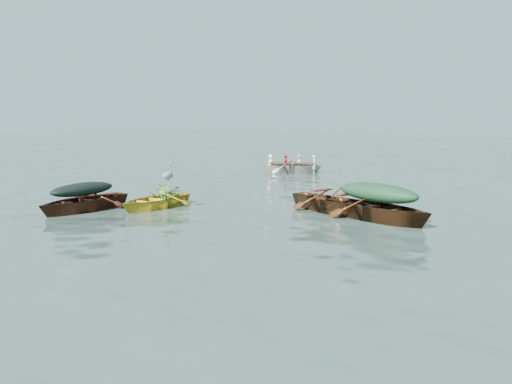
# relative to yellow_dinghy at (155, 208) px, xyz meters

# --- Properties ---
(ground) EXTENTS (140.00, 140.00, 0.00)m
(ground) POSITION_rel_yellow_dinghy_xyz_m (2.97, -0.30, 0.00)
(ground) COLOR #395047
(ground) RESTS_ON ground
(yellow_dinghy) EXTENTS (1.53, 3.32, 0.89)m
(yellow_dinghy) POSITION_rel_yellow_dinghy_xyz_m (0.00, 0.00, 0.00)
(yellow_dinghy) COLOR gold
(yellow_dinghy) RESTS_ON ground
(dark_covered_boat) EXTENTS (1.57, 3.94, 0.98)m
(dark_covered_boat) POSITION_rel_yellow_dinghy_xyz_m (-1.37, -1.63, 0.00)
(dark_covered_boat) COLOR #502312
(dark_covered_boat) RESTS_ON ground
(green_tarp_boat) EXTENTS (4.73, 2.30, 1.07)m
(green_tarp_boat) POSITION_rel_yellow_dinghy_xyz_m (6.35, 2.37, 0.00)
(green_tarp_boat) COLOR #482810
(green_tarp_boat) RESTS_ON ground
(open_wooden_boat) EXTENTS (4.58, 2.50, 1.02)m
(open_wooden_boat) POSITION_rel_yellow_dinghy_xyz_m (4.85, 2.68, 0.00)
(open_wooden_boat) COLOR #582E16
(open_wooden_boat) RESTS_ON ground
(rowed_boat) EXTENTS (4.20, 3.35, 0.99)m
(rowed_boat) POSITION_rel_yellow_dinghy_xyz_m (-1.93, 10.92, 0.00)
(rowed_boat) COLOR silver
(rowed_boat) RESTS_ON ground
(dark_tarp_cover) EXTENTS (0.86, 2.16, 0.40)m
(dark_tarp_cover) POSITION_rel_yellow_dinghy_xyz_m (-1.37, -1.63, 0.69)
(dark_tarp_cover) COLOR black
(dark_tarp_cover) RESTS_ON dark_covered_boat
(green_tarp_cover) EXTENTS (2.60, 1.27, 0.52)m
(green_tarp_cover) POSITION_rel_yellow_dinghy_xyz_m (6.35, 2.37, 0.79)
(green_tarp_cover) COLOR #183C25
(green_tarp_cover) RESTS_ON green_tarp_boat
(thwart_benches) EXTENTS (2.33, 1.38, 0.04)m
(thwart_benches) POSITION_rel_yellow_dinghy_xyz_m (4.85, 2.68, 0.53)
(thwart_benches) COLOR #431D0F
(thwart_benches) RESTS_ON open_wooden_boat
(heron) EXTENTS (0.29, 0.41, 0.92)m
(heron) POSITION_rel_yellow_dinghy_xyz_m (0.55, 0.07, 0.90)
(heron) COLOR gray
(heron) RESTS_ON yellow_dinghy
(dinghy_weeds) EXTENTS (0.73, 0.92, 0.60)m
(dinghy_weeds) POSITION_rel_yellow_dinghy_xyz_m (0.01, 0.55, 0.74)
(dinghy_weeds) COLOR #305E18
(dinghy_weeds) RESTS_ON yellow_dinghy
(rowers) EXTENTS (3.08, 2.55, 0.76)m
(rowers) POSITION_rel_yellow_dinghy_xyz_m (-1.93, 10.92, 0.88)
(rowers) COLOR white
(rowers) RESTS_ON rowed_boat
(oars) EXTENTS (1.92, 2.50, 0.06)m
(oars) POSITION_rel_yellow_dinghy_xyz_m (-1.93, 10.92, 0.53)
(oars) COLOR #A3703D
(oars) RESTS_ON rowed_boat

